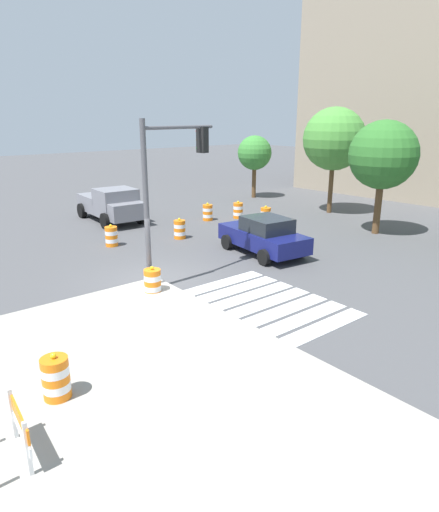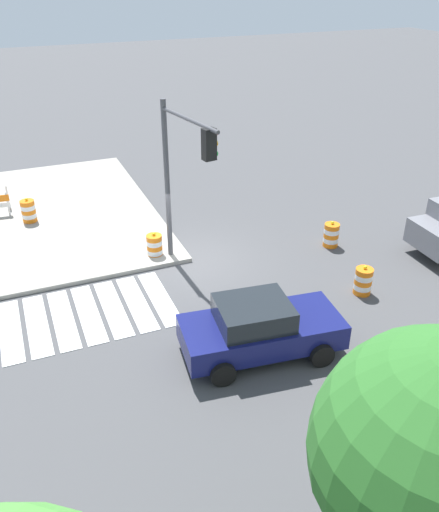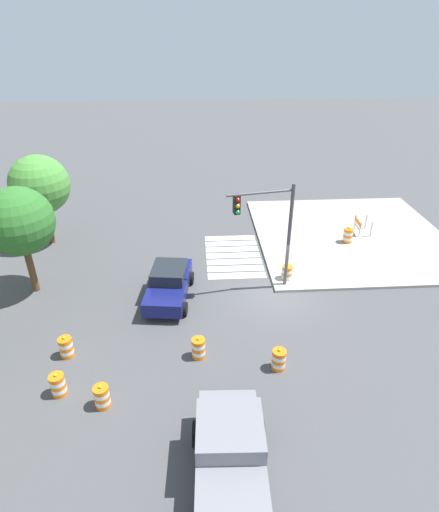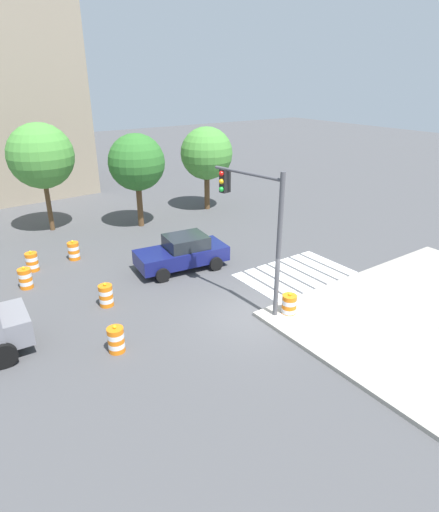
{
  "view_description": "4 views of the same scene",
  "coord_description": "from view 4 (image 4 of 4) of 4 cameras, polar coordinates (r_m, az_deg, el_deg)",
  "views": [
    {
      "loc": [
        13.39,
        -7.88,
        5.72
      ],
      "look_at": [
        1.11,
        2.07,
        0.8
      ],
      "focal_mm": 31.68,
      "sensor_mm": 36.0,
      "label": 1
    },
    {
      "loc": [
        5.37,
        15.51,
        9.34
      ],
      "look_at": [
        -0.02,
        2.49,
        1.51
      ],
      "focal_mm": 37.14,
      "sensor_mm": 36.0,
      "label": 2
    },
    {
      "loc": [
        -17.28,
        3.94,
        12.17
      ],
      "look_at": [
        1.74,
        2.76,
        1.29
      ],
      "focal_mm": 29.04,
      "sensor_mm": 36.0,
      "label": 3
    },
    {
      "loc": [
        -9.2,
        -11.0,
        8.63
      ],
      "look_at": [
        0.74,
        3.34,
        1.17
      ],
      "focal_mm": 29.83,
      "sensor_mm": 36.0,
      "label": 4
    }
  ],
  "objects": [
    {
      "name": "traffic_light_pole",
      "position": [
        15.71,
        4.83,
        5.58
      ],
      "size": [
        0.86,
        3.25,
        5.5
      ],
      "color": "#4C4C51",
      "rests_on": "sidewalk_corner"
    },
    {
      "name": "crosswalk_stripes",
      "position": [
        20.31,
        10.09,
        -2.35
      ],
      "size": [
        5.1,
        3.2,
        0.02
      ],
      "color": "silver",
      "rests_on": "ground"
    },
    {
      "name": "traffic_barrel_crosswalk_end",
      "position": [
        20.39,
        -24.58,
        -2.75
      ],
      "size": [
        0.56,
        0.56,
        1.02
      ],
      "color": "orange",
      "rests_on": "ground"
    },
    {
      "name": "street_tree_streetside_mid",
      "position": [
        26.59,
        -22.84,
        12.24
      ],
      "size": [
        3.67,
        3.67,
        6.25
      ],
      "color": "brown",
      "rests_on": "ground"
    },
    {
      "name": "traffic_barrel_lane_center",
      "position": [
        22.05,
        -23.84,
        -0.71
      ],
      "size": [
        0.56,
        0.56,
        1.02
      ],
      "color": "orange",
      "rests_on": "ground"
    },
    {
      "name": "ground_plane",
      "position": [
        16.74,
        4.48,
        -7.97
      ],
      "size": [
        120.0,
        120.0,
        0.0
      ],
      "primitive_type": "plane",
      "color": "#474749"
    },
    {
      "name": "street_tree_streetside_near",
      "position": [
        25.91,
        -11.05,
        12.19
      ],
      "size": [
        3.31,
        3.31,
        5.57
      ],
      "color": "brown",
      "rests_on": "ground"
    },
    {
      "name": "sports_car",
      "position": [
        20.37,
        -4.97,
        0.49
      ],
      "size": [
        4.49,
        2.52,
        1.63
      ],
      "color": "navy",
      "rests_on": "ground"
    },
    {
      "name": "street_tree_streetside_far",
      "position": [
        29.06,
        -1.74,
        13.55
      ],
      "size": [
        3.46,
        3.46,
        5.54
      ],
      "color": "brown",
      "rests_on": "ground"
    },
    {
      "name": "traffic_barrel_far_curb",
      "position": [
        22.64,
        -18.97,
        0.66
      ],
      "size": [
        0.56,
        0.56,
        1.02
      ],
      "color": "orange",
      "rests_on": "ground"
    },
    {
      "name": "traffic_barrel_median_far",
      "position": [
        14.92,
        -13.7,
        -10.84
      ],
      "size": [
        0.56,
        0.56,
        1.02
      ],
      "color": "orange",
      "rests_on": "ground"
    },
    {
      "name": "traffic_barrel_near_corner",
      "position": [
        17.76,
        -14.98,
        -5.13
      ],
      "size": [
        0.56,
        0.56,
        1.02
      ],
      "color": "orange",
      "rests_on": "ground"
    },
    {
      "name": "traffic_barrel_median_near",
      "position": [
        16.66,
        9.3,
        -6.58
      ],
      "size": [
        0.56,
        0.56,
        1.02
      ],
      "color": "orange",
      "rests_on": "ground"
    }
  ]
}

